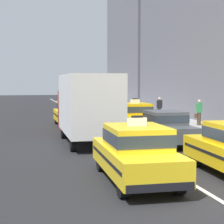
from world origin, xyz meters
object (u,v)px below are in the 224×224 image
Objects in this scene: taxi_left_nearest at (136,152)px; taxi_left_third at (70,113)px; taxi_right_third at (135,116)px; taxi_right_fourth at (110,110)px; pedestrian_far_corner at (159,109)px; box_truck_left_second at (86,106)px; sedan_right_second at (165,127)px; pedestrian_by_storefront at (199,112)px.

taxi_left_nearest and taxi_left_third have the same top height.
taxi_left_third is at bearing 135.75° from taxi_right_third.
taxi_right_fourth is 2.73× the size of pedestrian_far_corner.
taxi_left_third is at bearing 90.56° from taxi_left_nearest.
pedestrian_far_corner is at bearing -21.65° from taxi_right_fourth.
box_truck_left_second is 5.22m from taxi_right_third.
taxi_right_third is (3.32, 11.50, 0.00)m from taxi_left_nearest.
taxi_left_nearest and taxi_right_third have the same top height.
taxi_left_third is 2.72× the size of pedestrian_far_corner.
box_truck_left_second reaches higher than pedestrian_far_corner.
box_truck_left_second is 1.52× the size of taxi_left_third.
box_truck_left_second is 7.17m from taxi_left_third.
taxi_left_nearest is 16.78m from pedestrian_far_corner.
sedan_right_second is at bearing -90.87° from taxi_right_third.
taxi_right_fourth is at bearing 93.26° from taxi_right_third.
taxi_right_third is at bearing 73.91° from taxi_left_nearest.
taxi_right_third is at bearing -171.40° from pedestrian_by_storefront.
sedan_right_second is 0.94× the size of taxi_right_fourth.
taxi_left_nearest is 17.12m from taxi_right_fourth.
taxi_left_nearest is 14.87m from taxi_left_third.
taxi_left_third reaches higher than pedestrian_far_corner.
box_truck_left_second is at bearing -90.53° from taxi_left_third.
taxi_left_third is at bearing 161.31° from pedestrian_by_storefront.
sedan_right_second is 0.94× the size of taxi_right_third.
pedestrian_far_corner reaches higher than pedestrian_by_storefront.
box_truck_left_second reaches higher than taxi_right_fourth.
pedestrian_by_storefront is 3.67m from pedestrian_far_corner.
taxi_right_third is 2.72× the size of pedestrian_far_corner.
taxi_right_fourth is 3.59m from pedestrian_far_corner.
taxi_right_fourth is at bearing 70.53° from box_truck_left_second.
box_truck_left_second reaches higher than pedestrian_by_storefront.
taxi_right_third is 1.00× the size of taxi_right_fourth.
taxi_left_nearest is 7.02m from sedan_right_second.
box_truck_left_second is (-0.21, 7.75, 0.90)m from taxi_left_nearest.
box_truck_left_second is 1.62× the size of sedan_right_second.
taxi_right_third reaches higher than pedestrian_far_corner.
taxi_left_third is (-0.14, 14.87, 0.00)m from taxi_left_nearest.
pedestrian_by_storefront is at bearing 52.44° from sedan_right_second.
box_truck_left_second is 9.70m from taxi_right_fourth.
taxi_right_fourth is (3.22, 9.11, -0.90)m from box_truck_left_second.
pedestrian_by_storefront is 0.98× the size of pedestrian_far_corner.
sedan_right_second is 10.63m from taxi_right_fourth.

